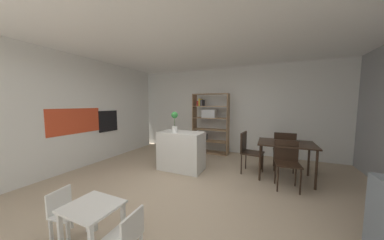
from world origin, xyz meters
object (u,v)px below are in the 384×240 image
child_table (92,213)px  dining_chair_near (287,159)px  child_chair_left (65,211)px  dining_chair_far (284,148)px  dining_table (286,147)px  child_chair_right (126,236)px  open_bookshelf (209,121)px  built_in_oven (108,121)px  kitchen_island (181,151)px  potted_plant_on_island (175,120)px  dining_chair_island_side (248,149)px

child_table → dining_chair_near: size_ratio=0.63×
child_chair_left → dining_chair_far: size_ratio=0.61×
dining_chair_near → dining_table: bearing=83.1°
child_chair_left → child_chair_right: 0.94m
open_bookshelf → dining_chair_near: size_ratio=2.16×
child_chair_left → open_bookshelf: bearing=-15.0°
child_chair_left → built_in_oven: bearing=31.3°
kitchen_island → child_chair_left: size_ratio=1.85×
potted_plant_on_island → dining_table: 2.52m
open_bookshelf → dining_chair_far: bearing=-20.6°
kitchen_island → dining_chair_near: kitchen_island is taller
child_table → dining_chair_far: size_ratio=0.60×
open_bookshelf → dining_chair_near: 2.74m
open_bookshelf → child_chair_left: 4.26m
potted_plant_on_island → kitchen_island: bearing=24.5°
dining_chair_island_side → built_in_oven: bearing=105.7°
potted_plant_on_island → dining_chair_near: potted_plant_on_island is taller
dining_chair_island_side → child_chair_right: bearing=172.0°
child_chair_left → dining_chair_island_side: bearing=-40.2°
dining_table → kitchen_island: bearing=-168.9°
child_table → child_chair_left: (-0.47, -0.01, -0.09)m
built_in_oven → child_table: built_in_oven is taller
kitchen_island → open_bookshelf: bearing=85.1°
child_table → dining_table: dining_table is taller
built_in_oven → potted_plant_on_island: 2.19m
open_bookshelf → kitchen_island: bearing=-94.9°
built_in_oven → dining_chair_near: 4.63m
dining_chair_island_side → dining_chair_far: bearing=-54.0°
child_chair_left → dining_chair_near: (2.52, 2.51, 0.22)m
built_in_oven → child_chair_left: 3.27m
built_in_oven → dining_chair_island_side: 3.92m
kitchen_island → child_chair_right: 2.58m
child_chair_left → child_chair_right: size_ratio=1.03×
potted_plant_on_island → dining_chair_near: 2.50m
open_bookshelf → dining_chair_near: (2.12, -1.67, -0.50)m
child_chair_left → dining_chair_far: bearing=-46.3°
dining_chair_island_side → dining_chair_near: 0.88m
built_in_oven → dining_chair_far: size_ratio=0.64×
kitchen_island → child_chair_left: 2.52m
child_table → dining_chair_near: dining_chair_near is taller
built_in_oven → child_chair_right: (3.02, -2.40, -0.80)m
potted_plant_on_island → open_bookshelf: open_bookshelf is taller
built_in_oven → dining_chair_near: (4.60, 0.10, -0.56)m
dining_chair_far → child_chair_right: bearing=63.8°
child_table → child_chair_right: (0.47, 0.00, -0.10)m
kitchen_island → dining_table: bearing=11.1°
child_chair_left → dining_chair_near: size_ratio=0.64×
potted_plant_on_island → child_table: bearing=-81.7°
built_in_oven → dining_table: size_ratio=0.55×
open_bookshelf → dining_chair_island_side: size_ratio=2.04×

